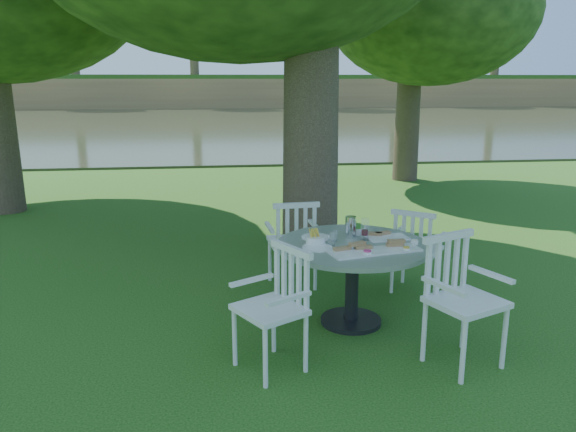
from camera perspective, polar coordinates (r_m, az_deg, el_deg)
The scene contains 9 objects.
ground at distance 5.74m, azimuth 0.25°, elevation -8.75°, with size 140.00×140.00×0.00m, color #153F0D.
table at distance 5.10m, azimuth 6.58°, elevation -4.42°, with size 1.37×1.37×0.76m.
chair_ne at distance 5.93m, azimuth 12.75°, elevation -2.90°, with size 0.62×0.62×0.90m.
chair_nw at distance 5.92m, azimuth 0.61°, elevation -2.22°, with size 0.52×0.49×0.96m.
chair_sw at distance 4.35m, azimuth -0.86°, elevation -8.36°, with size 0.63×0.64×0.95m.
chair_se at distance 4.61m, azimuth 16.78°, elevation -7.11°, with size 0.66×0.65×1.02m.
tableware at distance 5.08m, azimuth 6.39°, elevation -2.30°, with size 1.14×0.89×0.20m.
river at distance 28.35m, azimuth -5.80°, elevation 9.25°, with size 100.00×28.00×0.12m, color #2B311D.
far_bank at distance 46.66m, azimuth -6.29°, elevation 19.90°, with size 100.00×18.00×15.20m.
Camera 1 is at (-0.68, -5.26, 2.20)m, focal length 35.00 mm.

